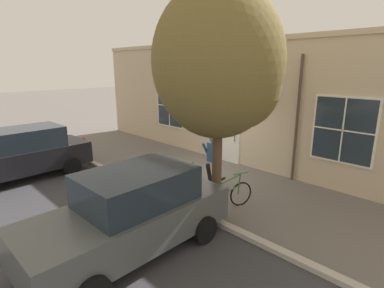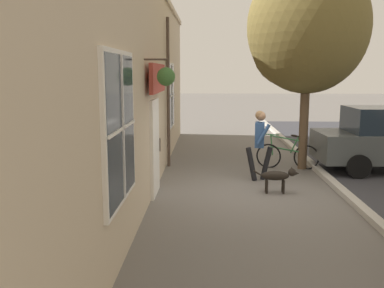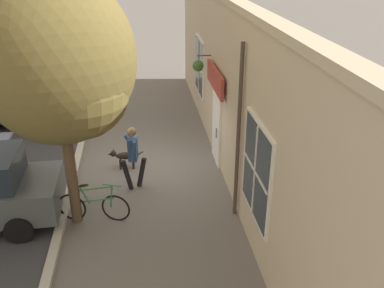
# 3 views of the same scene
# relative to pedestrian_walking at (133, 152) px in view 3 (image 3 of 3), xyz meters

# --- Properties ---
(ground_plane) EXTENTS (90.00, 90.00, 0.00)m
(ground_plane) POSITION_rel_pedestrian_walking_xyz_m (-0.28, -0.95, -1.06)
(ground_plane) COLOR #66605B
(storefront_facade) EXTENTS (0.95, 18.00, 4.78)m
(storefront_facade) POSITION_rel_pedestrian_walking_xyz_m (-2.62, -0.96, 1.34)
(storefront_facade) COLOR #C6B293
(storefront_facade) RESTS_ON ground_plane
(pedestrian_walking) EXTENTS (0.70, 0.60, 1.75)m
(pedestrian_walking) POSITION_rel_pedestrian_walking_xyz_m (0.00, 0.00, 0.00)
(pedestrian_walking) COLOR black
(pedestrian_walking) RESTS_ON ground_plane
(dog_on_leash) EXTENTS (1.02, 0.26, 0.60)m
(dog_on_leash) POSITION_rel_pedestrian_walking_xyz_m (0.28, -1.15, -0.67)
(dog_on_leash) COLOR black
(dog_on_leash) RESTS_ON ground_plane
(street_tree_by_curb) EXTENTS (3.24, 2.92, 5.66)m
(street_tree_by_curb) POSITION_rel_pedestrian_walking_xyz_m (1.28, 1.40, 2.69)
(street_tree_by_curb) COLOR brown
(street_tree_by_curb) RESTS_ON ground_plane
(leaning_bicycle) EXTENTS (1.71, 0.44, 1.00)m
(leaning_bicycle) POSITION_rel_pedestrian_walking_xyz_m (0.95, 1.38, -0.68)
(leaning_bicycle) COLOR black
(leaning_bicycle) RESTS_ON ground_plane
(parked_car_nearest_curb) EXTENTS (4.34, 2.02, 1.75)m
(parked_car_nearest_curb) POSITION_rel_pedestrian_walking_xyz_m (4.06, -5.12, -0.18)
(parked_car_nearest_curb) COLOR black
(parked_car_nearest_curb) RESTS_ON ground_plane
(fire_hydrant) EXTENTS (0.34, 0.20, 0.77)m
(fire_hydrant) POSITION_rel_pedestrian_walking_xyz_m (1.30, -6.44, -0.66)
(fire_hydrant) COLOR red
(fire_hydrant) RESTS_ON ground_plane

